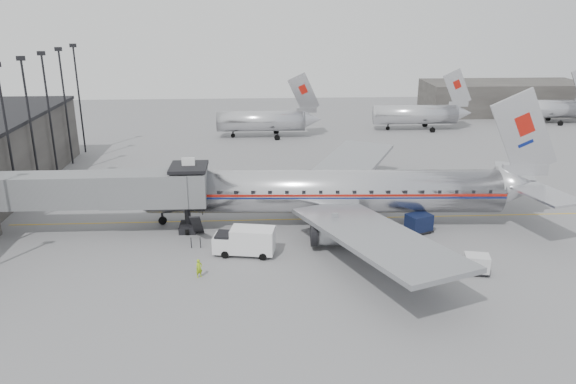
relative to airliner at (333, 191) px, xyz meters
name	(u,v)px	position (x,y,z in m)	size (l,w,h in m)	color
ground	(288,244)	(-4.58, -4.59, -3.37)	(160.00, 160.00, 0.00)	slate
hangar	(503,98)	(40.42, 55.41, -0.37)	(30.00, 12.00, 6.00)	#353230
apron_line	(314,219)	(-1.58, 1.41, -3.36)	(0.15, 60.00, 0.01)	gold
jet_bridge	(106,190)	(-21.24, -0.92, 0.81)	(21.00, 6.20, 7.10)	slate
floodlight_masts	(19,126)	(-32.08, 8.41, 5.00)	(0.90, 42.25, 15.25)	black
distant_aircraft_near	(262,120)	(-6.37, 37.41, -0.63)	(16.39, 3.20, 10.26)	silver
distant_aircraft_mid	(416,114)	(19.63, 41.41, -0.63)	(16.39, 3.20, 10.26)	silver
distant_aircraft_far	(544,108)	(43.63, 45.41, -0.63)	(16.39, 3.20, 10.26)	silver
airliner	(333,191)	(0.00, 0.00, 0.00)	(42.35, 39.18, 13.39)	silver
service_van	(245,241)	(-8.38, -6.58, -2.08)	(5.47, 2.87, 2.45)	silver
baggage_cart_navy	(419,223)	(7.88, -2.59, -2.41)	(2.81, 2.52, 1.81)	black
baggage_cart_white	(477,264)	(10.21, -11.10, -2.53)	(2.28, 1.93, 1.57)	silver
ramp_worker	(199,268)	(-11.94, -10.59, -2.60)	(0.56, 0.37, 1.53)	#98C116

